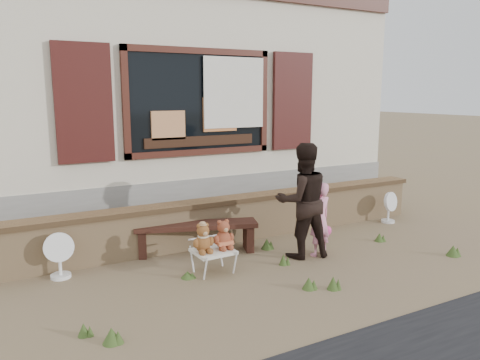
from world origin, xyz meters
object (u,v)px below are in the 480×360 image
bench (196,231)px  adult (302,201)px  teddy_bear_right (223,234)px  child (320,219)px  folding_chair (213,252)px  teddy_bear_left (203,237)px

bench → adult: 1.52m
teddy_bear_right → child: 1.41m
teddy_bear_right → adult: bearing=-3.3°
folding_chair → teddy_bear_right: size_ratio=1.32×
child → adult: adult is taller
folding_chair → child: size_ratio=0.48×
folding_chair → adult: 1.41m
teddy_bear_right → adult: adult is taller
folding_chair → teddy_bear_left: teddy_bear_left is taller
bench → child: child is taller
folding_chair → teddy_bear_right: (0.14, 0.00, 0.21)m
bench → teddy_bear_right: teddy_bear_right is taller
child → adult: size_ratio=0.65×
bench → teddy_bear_left: teddy_bear_left is taller
teddy_bear_left → teddy_bear_right: 0.28m
adult → teddy_bear_right: bearing=10.0°
folding_chair → adult: size_ratio=0.32×
teddy_bear_right → teddy_bear_left: bearing=180.0°
adult → teddy_bear_left: bearing=10.6°
folding_chair → bench: bearing=80.2°
bench → child: bearing=-13.0°
bench → teddy_bear_left: bearing=-89.2°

